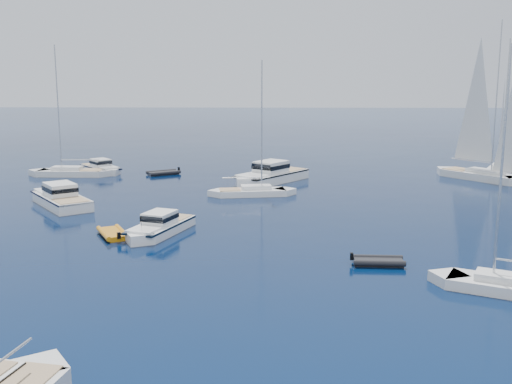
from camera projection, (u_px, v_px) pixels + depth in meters
The scene contains 13 objects.
ground at pixel (304, 352), 26.36m from camera, with size 400.00×400.00×0.00m, color #08214C.
motor_cruiser_left at pixel (159, 234), 45.92m from camera, with size 2.49×8.15×2.14m, color white, non-canonical shape.
motor_cruiser_far_l at pixel (60, 205), 56.08m from camera, with size 3.10×10.12×2.66m, color white, non-canonical shape.
motor_cruiser_distant at pixel (269, 182), 68.01m from camera, with size 3.51×11.47×3.01m, color white, non-canonical shape.
motor_cruiser_horizon at pixel (102, 172), 74.94m from camera, with size 2.44×7.97×2.09m, color silver, non-canonical shape.
sailboat_mid_r at pixel (511, 293), 33.51m from camera, with size 2.44×9.38×13.79m, color silver, non-canonical shape.
sailboat_centre at pixel (252, 195), 60.66m from camera, with size 2.40×9.23×13.57m, color white, non-canonical shape.
sailboat_sails_r at pixel (481, 179), 69.90m from camera, with size 3.22×12.37×18.18m, color silver, non-canonical shape.
sailboat_far_l at pixel (71, 176), 72.45m from camera, with size 2.77×10.64×15.65m, color silver, non-canonical shape.
sailboat_sails_far at pixel (501, 173), 74.50m from camera, with size 2.90×11.16×16.41m, color white, non-canonical shape.
tender_yellow at pixel (113, 236), 45.28m from camera, with size 2.08×3.82×0.95m, color orange, non-canonical shape.
tender_grey_near at pixel (378, 265), 38.49m from camera, with size 1.87×3.35×0.95m, color black, non-canonical shape.
tender_grey_far at pixel (163, 175), 73.31m from camera, with size 2.15×3.98×0.95m, color black, non-canonical shape.
Camera 1 is at (-1.44, -24.64, 11.70)m, focal length 43.17 mm.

